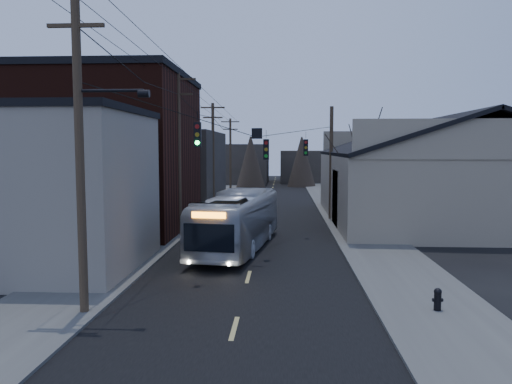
% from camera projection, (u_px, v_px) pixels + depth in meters
% --- Properties ---
extents(ground, '(160.00, 160.00, 0.00)m').
position_uv_depth(ground, '(227.00, 356.00, 12.98)').
color(ground, black).
rests_on(ground, ground).
extents(road_surface, '(9.00, 110.00, 0.02)m').
position_uv_depth(road_surface, '(266.00, 211.00, 42.82)').
color(road_surface, black).
rests_on(road_surface, ground).
extents(sidewalk_left, '(4.00, 110.00, 0.12)m').
position_uv_depth(sidewalk_left, '(191.00, 210.00, 43.17)').
color(sidewalk_left, '#474744').
rests_on(sidewalk_left, ground).
extents(sidewalk_right, '(4.00, 110.00, 0.12)m').
position_uv_depth(sidewalk_right, '(343.00, 211.00, 42.46)').
color(sidewalk_right, '#474744').
rests_on(sidewalk_right, ground).
extents(building_clapboard, '(8.00, 8.00, 7.00)m').
position_uv_depth(building_clapboard, '(48.00, 191.00, 22.12)').
color(building_clapboard, gray).
rests_on(building_clapboard, ground).
extents(building_brick, '(10.00, 12.00, 10.00)m').
position_uv_depth(building_brick, '(110.00, 154.00, 32.98)').
color(building_brick, black).
rests_on(building_brick, ground).
extents(building_left_far, '(9.00, 14.00, 7.00)m').
position_uv_depth(building_left_far, '(172.00, 168.00, 49.00)').
color(building_left_far, '#312D27').
rests_on(building_left_far, ground).
extents(warehouse, '(16.16, 20.60, 7.73)m').
position_uv_depth(warehouse, '(439.00, 185.00, 36.90)').
color(warehouse, '#7C6F5A').
rests_on(warehouse, ground).
extents(building_far_left, '(10.00, 12.00, 6.00)m').
position_uv_depth(building_far_left, '(236.00, 164.00, 77.70)').
color(building_far_left, '#312D27').
rests_on(building_far_left, ground).
extents(building_far_right, '(12.00, 14.00, 5.00)m').
position_uv_depth(building_far_right, '(317.00, 166.00, 82.00)').
color(building_far_right, '#312D27').
rests_on(building_far_right, ground).
extents(bare_tree, '(0.40, 0.40, 7.20)m').
position_uv_depth(bare_tree, '(362.00, 176.00, 32.20)').
color(bare_tree, black).
rests_on(bare_tree, ground).
extents(utility_lines, '(11.24, 45.28, 10.50)m').
position_uv_depth(utility_lines, '(222.00, 154.00, 36.73)').
color(utility_lines, '#382B1E').
rests_on(utility_lines, ground).
extents(bus, '(4.09, 11.32, 3.08)m').
position_uv_depth(bus, '(238.00, 221.00, 26.63)').
color(bus, '#A4A8B0').
rests_on(bus, ground).
extents(parked_car, '(1.51, 3.88, 1.26)m').
position_uv_depth(parked_car, '(224.00, 203.00, 43.50)').
color(parked_car, '#A0A3A8').
rests_on(parked_car, ground).
extents(fire_hydrant, '(0.34, 0.25, 0.74)m').
position_uv_depth(fire_hydrant, '(438.00, 298.00, 16.29)').
color(fire_hydrant, black).
rests_on(fire_hydrant, sidewalk_right).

